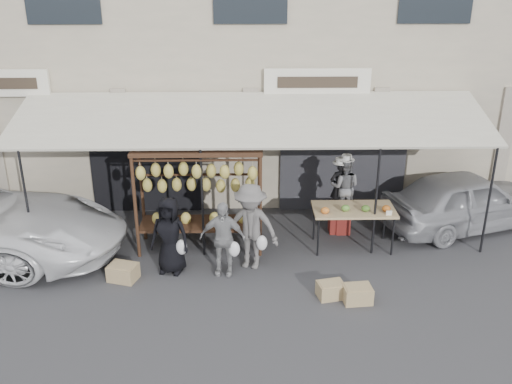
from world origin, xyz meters
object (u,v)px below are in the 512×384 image
crate_near_a (331,290)px  produce_table (354,211)px  vendor_right (345,187)px  customer_right (250,227)px  crate_near_b (357,294)px  crate_far (123,272)px  banana_rack (198,179)px  vendor_left (339,187)px  sedan (467,200)px  customer_left (170,236)px  customer_mid (223,239)px

crate_near_a → produce_table: bearing=69.4°
vendor_right → customer_right: vendor_right is taller
crate_near_a → customer_right: bearing=141.9°
vendor_right → crate_near_b: 2.94m
vendor_right → crate_far: 5.01m
banana_rack → vendor_right: (3.12, 0.68, -0.47)m
crate_near_b → crate_far: bearing=169.1°
vendor_left → sedan: vendor_left is taller
vendor_right → crate_near_a: size_ratio=2.82×
customer_left → customer_right: 1.57m
banana_rack → customer_left: 1.34m
customer_right → crate_near_a: 1.98m
crate_near_b → vendor_right: bearing=86.4°
produce_table → crate_near_b: size_ratio=3.39×
customer_mid → crate_far: size_ratio=2.87×
customer_right → crate_far: customer_right is taller
customer_right → crate_near_b: bearing=-16.3°
vendor_left → crate_near_b: vendor_left is taller
vendor_right → crate_near_b: (-0.17, -2.78, -0.95)m
vendor_left → crate_far: bearing=10.0°
customer_right → crate_near_a: bearing=-20.2°
banana_rack → crate_far: banana_rack is taller
customer_mid → customer_right: 0.60m
produce_table → sedan: 2.91m
produce_table → crate_near_a: size_ratio=3.61×
customer_left → crate_near_a: size_ratio=3.30×
customer_mid → crate_near_b: bearing=-16.9°
produce_table → customer_mid: size_ratio=1.13×
vendor_left → customer_left: vendor_left is taller
produce_table → crate_far: 4.82m
banana_rack → crate_near_a: bearing=-37.8°
sedan → crate_far: bearing=88.4°
customer_left → customer_mid: bearing=7.1°
crate_near_a → crate_near_b: 0.48m
banana_rack → customer_left: (-0.51, -0.95, -0.80)m
banana_rack → customer_right: size_ratio=1.48×
sedan → crate_near_b: bearing=116.9°
banana_rack → produce_table: 3.29m
crate_far → customer_mid: bearing=6.4°
crate_near_a → crate_far: 3.95m
produce_table → customer_right: (-2.16, -0.77, 0.02)m
vendor_left → crate_far: vendor_left is taller
customer_mid → vendor_left: bearing=41.8°
crate_near_a → customer_mid: bearing=155.8°
sedan → produce_table: bearing=91.0°
produce_table → vendor_right: size_ratio=1.28×
vendor_left → customer_mid: bearing=21.1°
vendor_left → crate_near_a: size_ratio=2.51×
customer_right → crate_far: 2.59m
crate_near_b → produce_table: bearing=82.8°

